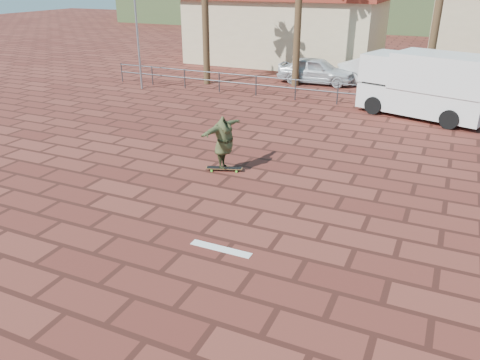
% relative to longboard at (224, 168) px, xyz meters
% --- Properties ---
extents(ground, '(120.00, 120.00, 0.00)m').
position_rel_longboard_xyz_m(ground, '(1.17, -2.77, -0.09)').
color(ground, maroon).
rests_on(ground, ground).
extents(paint_stripe, '(1.40, 0.22, 0.01)m').
position_rel_longboard_xyz_m(paint_stripe, '(1.87, -3.97, -0.08)').
color(paint_stripe, white).
rests_on(paint_stripe, ground).
extents(guardrail, '(24.06, 0.06, 1.00)m').
position_rel_longboard_xyz_m(guardrail, '(1.17, 9.23, 0.59)').
color(guardrail, '#47494F').
rests_on(guardrail, ground).
extents(building_west, '(12.60, 7.60, 4.50)m').
position_rel_longboard_xyz_m(building_west, '(-4.83, 19.23, 2.19)').
color(building_west, beige).
rests_on(building_west, ground).
extents(longboard, '(1.10, 0.59, 0.11)m').
position_rel_longboard_xyz_m(longboard, '(0.00, 0.00, 0.00)').
color(longboard, olive).
rests_on(longboard, ground).
extents(skateboarder, '(0.78, 2.00, 1.58)m').
position_rel_longboard_xyz_m(skateboarder, '(0.00, -0.00, 0.81)').
color(skateboarder, '#3E4223').
rests_on(skateboarder, longboard).
extents(campervan, '(5.40, 3.47, 2.59)m').
position_rel_longboard_xyz_m(campervan, '(4.87, 8.72, 1.28)').
color(campervan, silver).
rests_on(campervan, ground).
extents(car_silver, '(4.15, 1.76, 1.40)m').
position_rel_longboard_xyz_m(car_silver, '(-0.97, 13.23, 0.61)').
color(car_silver, silver).
rests_on(car_silver, ground).
extents(car_white, '(4.94, 2.82, 1.54)m').
position_rel_longboard_xyz_m(car_white, '(2.51, 13.73, 0.68)').
color(car_white, silver).
rests_on(car_white, ground).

